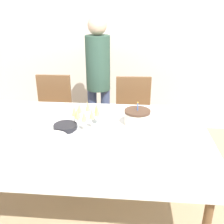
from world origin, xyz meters
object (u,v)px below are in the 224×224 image
object	(u,v)px
person_standing	(98,74)
birthday_cake	(137,118)
dining_chair_far_left	(53,113)
dining_chair_far_right	(133,116)
champagne_tray	(86,116)
plate_stack_dessert	(65,127)
plate_stack_main	(51,140)

from	to	relation	value
person_standing	birthday_cake	bearing A→B (deg)	-64.55
dining_chair_far_left	dining_chair_far_right	xyz separation A→B (m)	(0.94, -0.00, 0.00)
dining_chair_far_left	birthday_cake	distance (m)	1.29
champagne_tray	dining_chair_far_right	bearing A→B (deg)	65.53
champagne_tray	person_standing	size ratio (longest dim) A/B	0.20
dining_chair_far_right	birthday_cake	world-z (taller)	birthday_cake
dining_chair_far_right	plate_stack_dessert	distance (m)	1.10
dining_chair_far_right	plate_stack_dessert	world-z (taller)	dining_chair_far_right
dining_chair_far_right	dining_chair_far_left	bearing A→B (deg)	179.99
champagne_tray	birthday_cake	bearing A→B (deg)	7.82
dining_chair_far_right	plate_stack_main	world-z (taller)	dining_chair_far_right
dining_chair_far_right	champagne_tray	distance (m)	0.99
birthday_cake	plate_stack_main	bearing A→B (deg)	-149.85
plate_stack_main	person_standing	xyz separation A→B (m)	(0.17, 1.32, 0.16)
plate_stack_dessert	person_standing	size ratio (longest dim) A/B	0.12
plate_stack_dessert	birthday_cake	bearing A→B (deg)	13.07
plate_stack_main	dining_chair_far_left	bearing A→B (deg)	106.90
dining_chair_far_left	dining_chair_far_right	world-z (taller)	same
birthday_cake	champagne_tray	bearing A→B (deg)	-172.18
birthday_cake	champagne_tray	world-z (taller)	birthday_cake
birthday_cake	champagne_tray	size ratio (longest dim) A/B	0.66
champagne_tray	plate_stack_main	world-z (taller)	champagne_tray
dining_chair_far_left	plate_stack_dessert	bearing A→B (deg)	-66.56
person_standing	dining_chair_far_left	bearing A→B (deg)	-161.92
dining_chair_far_left	person_standing	bearing A→B (deg)	18.08
dining_chair_far_left	plate_stack_dessert	size ratio (longest dim) A/B	5.01
birthday_cake	plate_stack_dessert	xyz separation A→B (m)	(-0.58, -0.13, -0.05)
plate_stack_main	person_standing	bearing A→B (deg)	82.59
dining_chair_far_left	champagne_tray	xyz separation A→B (m)	(0.56, -0.84, 0.35)
dining_chair_far_right	person_standing	distance (m)	0.63
plate_stack_main	plate_stack_dessert	xyz separation A→B (m)	(0.05, 0.23, -0.00)
champagne_tray	plate_stack_main	xyz separation A→B (m)	(-0.21, -0.31, -0.07)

